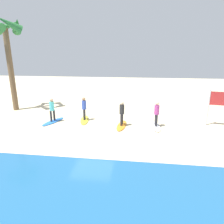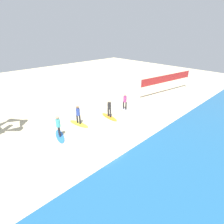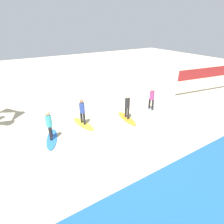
{
  "view_description": "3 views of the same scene",
  "coord_description": "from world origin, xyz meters",
  "px_view_note": "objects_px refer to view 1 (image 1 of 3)",
  "views": [
    {
      "loc": [
        -2.64,
        11.03,
        4.74
      ],
      "look_at": [
        -1.08,
        -1.21,
        1.09
      ],
      "focal_mm": 31.92,
      "sensor_mm": 36.0,
      "label": 1
    },
    {
      "loc": [
        8.29,
        9.18,
        7.36
      ],
      "look_at": [
        -0.99,
        -0.54,
        1.14
      ],
      "focal_mm": 28.3,
      "sensor_mm": 36.0,
      "label": 2
    },
    {
      "loc": [
        4.79,
        7.04,
        5.83
      ],
      "look_at": [
        -0.4,
        -1.44,
        0.93
      ],
      "focal_mm": 29.09,
      "sensor_mm": 36.0,
      "label": 3
    }
  ],
  "objects_px": {
    "surfboard_orange": "(122,125)",
    "palm_tree": "(6,36)",
    "surfer_blue": "(52,108)",
    "surfer_yellow": "(84,107)",
    "surfboard_yellow": "(85,120)",
    "surfer_orange": "(122,111)",
    "surfboard_blue": "(53,121)",
    "surfboard_white": "(156,126)",
    "surfer_white": "(157,112)"
  },
  "relations": [
    {
      "from": "surfboard_orange",
      "to": "palm_tree",
      "type": "bearing_deg",
      "value": -101.9
    },
    {
      "from": "surfer_blue",
      "to": "palm_tree",
      "type": "height_order",
      "value": "palm_tree"
    },
    {
      "from": "surfboard_orange",
      "to": "surfer_yellow",
      "type": "relative_size",
      "value": 1.28
    },
    {
      "from": "surfboard_yellow",
      "to": "surfer_orange",
      "type": "bearing_deg",
      "value": 62.97
    },
    {
      "from": "palm_tree",
      "to": "surfboard_blue",
      "type": "bearing_deg",
      "value": 149.04
    },
    {
      "from": "surfboard_white",
      "to": "surfboard_blue",
      "type": "xyz_separation_m",
      "value": [
        7.24,
        -0.04,
        0.0
      ]
    },
    {
      "from": "surfboard_white",
      "to": "surfer_yellow",
      "type": "bearing_deg",
      "value": -100.27
    },
    {
      "from": "surfboard_yellow",
      "to": "surfer_blue",
      "type": "height_order",
      "value": "surfer_blue"
    },
    {
      "from": "surfer_white",
      "to": "surfer_orange",
      "type": "distance_m",
      "value": 2.29
    },
    {
      "from": "surfer_white",
      "to": "surfboard_orange",
      "type": "relative_size",
      "value": 0.78
    },
    {
      "from": "surfer_blue",
      "to": "palm_tree",
      "type": "distance_m",
      "value": 7.32
    },
    {
      "from": "surfer_white",
      "to": "palm_tree",
      "type": "xyz_separation_m",
      "value": [
        11.79,
        -2.77,
        5.05
      ]
    },
    {
      "from": "surfboard_white",
      "to": "surfer_blue",
      "type": "xyz_separation_m",
      "value": [
        7.24,
        -0.04,
        0.99
      ]
    },
    {
      "from": "surfboard_blue",
      "to": "surfer_blue",
      "type": "xyz_separation_m",
      "value": [
        0.0,
        0.0,
        0.99
      ]
    },
    {
      "from": "surfer_white",
      "to": "surfer_blue",
      "type": "bearing_deg",
      "value": -0.34
    },
    {
      "from": "surfboard_orange",
      "to": "surfer_yellow",
      "type": "xyz_separation_m",
      "value": [
        2.8,
        -0.84,
        0.99
      ]
    },
    {
      "from": "surfboard_orange",
      "to": "surfboard_blue",
      "type": "height_order",
      "value": "same"
    },
    {
      "from": "surfboard_yellow",
      "to": "palm_tree",
      "type": "xyz_separation_m",
      "value": [
        6.7,
        -2.1,
        6.04
      ]
    },
    {
      "from": "surfboard_orange",
      "to": "palm_tree",
      "type": "relative_size",
      "value": 0.28
    },
    {
      "from": "surfer_white",
      "to": "surfer_blue",
      "type": "height_order",
      "value": "same"
    },
    {
      "from": "surfer_orange",
      "to": "surfboard_yellow",
      "type": "bearing_deg",
      "value": -16.69
    },
    {
      "from": "surfboard_white",
      "to": "surfboard_yellow",
      "type": "xyz_separation_m",
      "value": [
        5.08,
        -0.67,
        0.0
      ]
    },
    {
      "from": "surfboard_orange",
      "to": "surfer_orange",
      "type": "xyz_separation_m",
      "value": [
        0.0,
        0.0,
        0.99
      ]
    },
    {
      "from": "surfer_orange",
      "to": "surfboard_orange",
      "type": "bearing_deg",
      "value": -90.0
    },
    {
      "from": "surfer_orange",
      "to": "surfer_white",
      "type": "bearing_deg",
      "value": -175.69
    },
    {
      "from": "surfboard_yellow",
      "to": "surfer_yellow",
      "type": "relative_size",
      "value": 1.28
    },
    {
      "from": "surfboard_white",
      "to": "palm_tree",
      "type": "height_order",
      "value": "palm_tree"
    },
    {
      "from": "surfer_blue",
      "to": "palm_tree",
      "type": "relative_size",
      "value": 0.22
    },
    {
      "from": "surfer_blue",
      "to": "surfer_yellow",
      "type": "bearing_deg",
      "value": -163.84
    },
    {
      "from": "surfer_white",
      "to": "palm_tree",
      "type": "distance_m",
      "value": 13.12
    },
    {
      "from": "surfer_white",
      "to": "surfboard_yellow",
      "type": "relative_size",
      "value": 0.78
    },
    {
      "from": "surfboard_yellow",
      "to": "surfboard_blue",
      "type": "relative_size",
      "value": 1.0
    },
    {
      "from": "surfer_white",
      "to": "surfboard_blue",
      "type": "relative_size",
      "value": 0.78
    },
    {
      "from": "surfer_yellow",
      "to": "surfboard_yellow",
      "type": "bearing_deg",
      "value": 0.0
    },
    {
      "from": "surfboard_orange",
      "to": "surfboard_yellow",
      "type": "relative_size",
      "value": 1.0
    },
    {
      "from": "surfboard_orange",
      "to": "surfboard_blue",
      "type": "relative_size",
      "value": 1.0
    },
    {
      "from": "surfboard_white",
      "to": "surfboard_orange",
      "type": "distance_m",
      "value": 2.29
    },
    {
      "from": "surfer_white",
      "to": "palm_tree",
      "type": "relative_size",
      "value": 0.22
    },
    {
      "from": "surfboard_orange",
      "to": "surfer_blue",
      "type": "relative_size",
      "value": 1.28
    },
    {
      "from": "surfer_blue",
      "to": "surfboard_yellow",
      "type": "bearing_deg",
      "value": -163.84
    },
    {
      "from": "surfboard_white",
      "to": "surfboard_orange",
      "type": "xyz_separation_m",
      "value": [
        2.28,
        0.17,
        0.0
      ]
    },
    {
      "from": "surfboard_white",
      "to": "surfboard_orange",
      "type": "bearing_deg",
      "value": -88.48
    },
    {
      "from": "surfboard_orange",
      "to": "surfer_blue",
      "type": "distance_m",
      "value": 5.06
    },
    {
      "from": "surfboard_yellow",
      "to": "surfer_white",
      "type": "bearing_deg",
      "value": 72.18
    },
    {
      "from": "surfer_orange",
      "to": "surfboard_blue",
      "type": "distance_m",
      "value": 5.06
    },
    {
      "from": "surfboard_yellow",
      "to": "surfboard_blue",
      "type": "height_order",
      "value": "same"
    },
    {
      "from": "surfer_white",
      "to": "surfer_yellow",
      "type": "distance_m",
      "value": 5.13
    },
    {
      "from": "surfer_orange",
      "to": "palm_tree",
      "type": "height_order",
      "value": "palm_tree"
    },
    {
      "from": "surfer_white",
      "to": "surfboard_orange",
      "type": "distance_m",
      "value": 2.49
    },
    {
      "from": "surfboard_white",
      "to": "palm_tree",
      "type": "bearing_deg",
      "value": -106.02
    }
  ]
}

